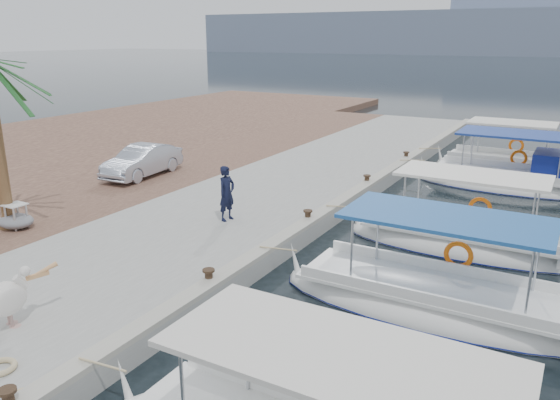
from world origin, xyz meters
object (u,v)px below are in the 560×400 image
(pelican, at_px, (9,298))
(parked_car, at_px, (142,161))
(fishing_caique_c, at_px, (460,244))
(fishing_caique_d, at_px, (507,183))
(fisherman, at_px, (227,193))
(fishing_caique_e, at_px, (504,168))
(fishing_caique_b, at_px, (431,305))

(pelican, relative_size, parked_car, 0.39)
(fishing_caique_c, xyz_separation_m, fishing_caique_d, (0.24, 7.74, 0.07))
(fishing_caique_d, relative_size, parked_car, 1.87)
(pelican, bearing_deg, fisherman, 89.83)
(fishing_caique_c, height_order, pelican, fishing_caique_c)
(pelican, distance_m, parked_car, 11.78)
(fishing_caique_d, height_order, pelican, fishing_caique_d)
(pelican, bearing_deg, fishing_caique_d, 68.89)
(fishing_caique_c, height_order, fishing_caique_d, same)
(fishing_caique_c, distance_m, fishing_caique_e, 10.73)
(fishing_caique_b, bearing_deg, fishing_caique_d, 89.94)
(fishing_caique_b, distance_m, pelican, 8.73)
(fisherman, xyz_separation_m, parked_car, (-6.07, 2.86, -0.22))
(fishing_caique_b, height_order, fisherman, fishing_caique_b)
(fishing_caique_d, xyz_separation_m, fisherman, (-6.68, -10.11, 1.14))
(fishing_caique_d, bearing_deg, fishing_caique_b, -90.06)
(fishing_caique_c, distance_m, fishing_caique_d, 7.74)
(pelican, bearing_deg, parked_car, 120.87)
(fishing_caique_e, bearing_deg, fishing_caique_c, -88.35)
(fishing_caique_c, distance_m, parked_car, 12.55)
(pelican, xyz_separation_m, fisherman, (0.02, 7.25, 0.26))
(fishing_caique_c, relative_size, pelican, 4.62)
(fishing_caique_d, distance_m, fishing_caique_e, 3.04)
(fishing_caique_b, relative_size, parked_car, 1.92)
(fishing_caique_b, height_order, fishing_caique_c, same)
(fishing_caique_b, relative_size, fisherman, 4.27)
(fishing_caique_d, xyz_separation_m, pelican, (-6.70, -17.36, 0.88))
(fishing_caique_e, bearing_deg, fishing_caique_b, -87.93)
(fishing_caique_e, height_order, fisherman, fishing_caique_e)
(fishing_caique_d, relative_size, fisherman, 4.15)
(pelican, bearing_deg, fishing_caique_b, 39.56)
(fisherman, bearing_deg, fishing_caique_e, -17.28)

